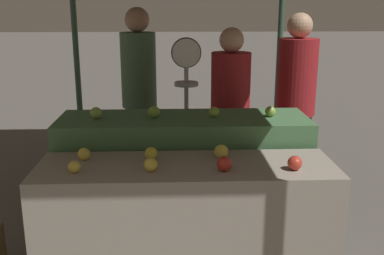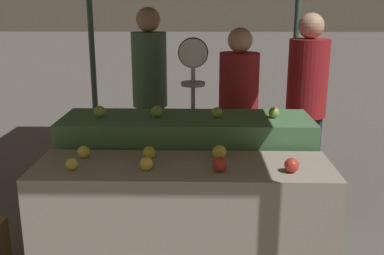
{
  "view_description": "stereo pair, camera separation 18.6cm",
  "coord_description": "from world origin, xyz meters",
  "px_view_note": "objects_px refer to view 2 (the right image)",
  "views": [
    {
      "loc": [
        -0.07,
        -2.54,
        1.83
      ],
      "look_at": [
        0.05,
        0.3,
        1.05
      ],
      "focal_mm": 42.0,
      "sensor_mm": 36.0,
      "label": 1
    },
    {
      "loc": [
        0.11,
        -2.54,
        1.83
      ],
      "look_at": [
        0.05,
        0.3,
        1.05
      ],
      "focal_mm": 42.0,
      "sensor_mm": 36.0,
      "label": 2
    }
  ],
  "objects_px": {
    "produce_scale": "(193,91)",
    "person_customer_left": "(150,85)",
    "person_customer_right": "(306,95)",
    "person_vendor_at_scale": "(238,107)"
  },
  "relations": [
    {
      "from": "produce_scale",
      "to": "person_customer_left",
      "type": "bearing_deg",
      "value": 121.5
    },
    {
      "from": "produce_scale",
      "to": "person_customer_right",
      "type": "relative_size",
      "value": 0.89
    },
    {
      "from": "person_vendor_at_scale",
      "to": "person_customer_right",
      "type": "distance_m",
      "value": 0.68
    },
    {
      "from": "produce_scale",
      "to": "person_customer_left",
      "type": "distance_m",
      "value": 0.86
    },
    {
      "from": "person_vendor_at_scale",
      "to": "person_customer_left",
      "type": "bearing_deg",
      "value": -41.17
    },
    {
      "from": "person_vendor_at_scale",
      "to": "person_customer_right",
      "type": "height_order",
      "value": "person_customer_right"
    },
    {
      "from": "person_customer_right",
      "to": "produce_scale",
      "type": "bearing_deg",
      "value": 6.4
    },
    {
      "from": "produce_scale",
      "to": "person_customer_right",
      "type": "xyz_separation_m",
      "value": [
        1.05,
        0.43,
        -0.11
      ]
    },
    {
      "from": "person_vendor_at_scale",
      "to": "person_customer_right",
      "type": "xyz_separation_m",
      "value": [
        0.65,
        0.2,
        0.07
      ]
    },
    {
      "from": "person_customer_left",
      "to": "person_customer_right",
      "type": "height_order",
      "value": "person_customer_left"
    }
  ]
}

